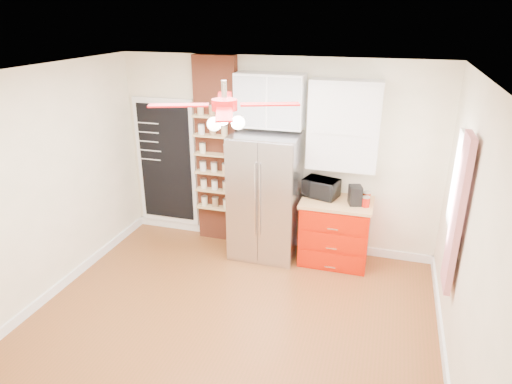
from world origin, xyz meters
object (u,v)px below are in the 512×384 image
(red_cabinet, at_px, (335,231))
(ceiling_fan, at_px, (225,105))
(fridge, at_px, (265,196))
(toaster_oven, at_px, (321,188))
(pantry_jar_oats, at_px, (203,148))
(canister_left, at_px, (366,202))
(coffee_maker, at_px, (355,195))

(red_cabinet, height_order, ceiling_fan, ceiling_fan)
(fridge, bearing_deg, toaster_oven, 11.33)
(red_cabinet, xyz_separation_m, pantry_jar_oats, (-1.93, 0.09, 0.99))
(canister_left, bearing_deg, pantry_jar_oats, 175.83)
(ceiling_fan, relative_size, pantry_jar_oats, 10.39)
(ceiling_fan, bearing_deg, coffee_maker, 55.02)
(fridge, distance_m, coffee_maker, 1.21)
(coffee_maker, bearing_deg, canister_left, -32.57)
(ceiling_fan, distance_m, pantry_jar_oats, 2.26)
(canister_left, bearing_deg, ceiling_fan, -128.90)
(coffee_maker, distance_m, canister_left, 0.16)
(coffee_maker, bearing_deg, fridge, 164.26)
(red_cabinet, xyz_separation_m, canister_left, (0.37, -0.08, 0.51))
(fridge, xyz_separation_m, pantry_jar_oats, (-0.96, 0.14, 0.56))
(toaster_oven, height_order, canister_left, toaster_oven)
(ceiling_fan, bearing_deg, toaster_oven, 68.97)
(red_cabinet, relative_size, canister_left, 7.52)
(red_cabinet, relative_size, ceiling_fan, 0.67)
(ceiling_fan, height_order, toaster_oven, ceiling_fan)
(ceiling_fan, distance_m, toaster_oven, 2.36)
(fridge, height_order, coffee_maker, fridge)
(toaster_oven, relative_size, canister_left, 3.61)
(fridge, bearing_deg, canister_left, -1.35)
(coffee_maker, height_order, pantry_jar_oats, pantry_jar_oats)
(fridge, xyz_separation_m, red_cabinet, (0.97, 0.05, -0.42))
(ceiling_fan, relative_size, coffee_maker, 5.62)
(toaster_oven, distance_m, coffee_maker, 0.48)
(toaster_oven, bearing_deg, canister_left, -0.47)
(red_cabinet, height_order, toaster_oven, toaster_oven)
(toaster_oven, xyz_separation_m, canister_left, (0.61, -0.18, -0.06))
(fridge, relative_size, toaster_oven, 3.88)
(red_cabinet, xyz_separation_m, toaster_oven, (-0.24, 0.10, 0.57))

